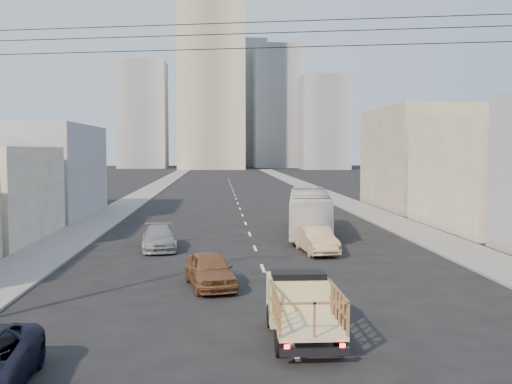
{
  "coord_description": "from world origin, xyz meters",
  "views": [
    {
      "loc": [
        -2.2,
        -14.93,
        5.8
      ],
      "look_at": [
        -0.1,
        17.63,
        3.5
      ],
      "focal_mm": 42.0,
      "sensor_mm": 36.0,
      "label": 1
    }
  ],
  "objects": [
    {
      "name": "lane_dashes",
      "position": [
        0.0,
        53.0,
        0.01
      ],
      "size": [
        0.15,
        104.0,
        0.01
      ],
      "color": "silver",
      "rests_on": "ground"
    },
    {
      "name": "bldg_right_mid",
      "position": [
        19.5,
        28.0,
        4.0
      ],
      "size": [
        11.0,
        14.0,
        8.0
      ],
      "primitive_type": "cube",
      "color": "#AEA38C",
      "rests_on": "ground"
    },
    {
      "name": "sedan_tan",
      "position": [
        3.34,
        18.17,
        0.74
      ],
      "size": [
        2.05,
        4.65,
        1.49
      ],
      "primitive_type": "imported",
      "rotation": [
        0.0,
        0.0,
        0.11
      ],
      "color": "tan",
      "rests_on": "ground"
    },
    {
      "name": "midrise_ne",
      "position": [
        18.0,
        185.0,
        20.0
      ],
      "size": [
        16.0,
        16.0,
        40.0
      ],
      "primitive_type": "cube",
      "color": "gray",
      "rests_on": "ground"
    },
    {
      "name": "high_rise_tower",
      "position": [
        -4.0,
        170.0,
        30.0
      ],
      "size": [
        20.0,
        20.0,
        60.0
      ],
      "primitive_type": "cube",
      "color": "gray",
      "rests_on": "ground"
    },
    {
      "name": "sidewalk_right",
      "position": [
        11.75,
        70.0,
        0.06
      ],
      "size": [
        3.5,
        180.0,
        0.12
      ],
      "primitive_type": "cube",
      "color": "slate",
      "rests_on": "ground"
    },
    {
      "name": "midrise_east",
      "position": [
        30.0,
        165.0,
        14.0
      ],
      "size": [
        14.0,
        14.0,
        28.0
      ],
      "primitive_type": "cube",
      "color": "gray",
      "rests_on": "ground"
    },
    {
      "name": "bldg_right_far",
      "position": [
        20.0,
        44.0,
        5.0
      ],
      "size": [
        12.0,
        16.0,
        10.0
      ],
      "primitive_type": "cube",
      "color": "gray",
      "rests_on": "ground"
    },
    {
      "name": "midrise_nw",
      "position": [
        -26.0,
        180.0,
        17.0
      ],
      "size": [
        15.0,
        15.0,
        34.0
      ],
      "primitive_type": "cube",
      "color": "gray",
      "rests_on": "ground"
    },
    {
      "name": "midrise_back",
      "position": [
        6.0,
        200.0,
        22.0
      ],
      "size": [
        18.0,
        18.0,
        44.0
      ],
      "primitive_type": "cube",
      "color": "gray",
      "rests_on": "ground"
    },
    {
      "name": "flatbed_pickup",
      "position": [
        0.38,
        3.03,
        1.09
      ],
      "size": [
        1.95,
        4.41,
        1.9
      ],
      "color": "#C9BC86",
      "rests_on": "ground"
    },
    {
      "name": "sidewalk_left",
      "position": [
        -11.75,
        70.0,
        0.06
      ],
      "size": [
        3.5,
        180.0,
        0.12
      ],
      "primitive_type": "cube",
      "color": "slate",
      "rests_on": "ground"
    },
    {
      "name": "ground",
      "position": [
        0.0,
        0.0,
        0.0
      ],
      "size": [
        420.0,
        420.0,
        0.0
      ],
      "primitive_type": "plane",
      "color": "black",
      "rests_on": "ground"
    },
    {
      "name": "sedan_brown",
      "position": [
        -2.54,
        10.1,
        0.74
      ],
      "size": [
        2.57,
        4.58,
        1.47
      ],
      "primitive_type": "imported",
      "rotation": [
        0.0,
        0.0,
        0.2
      ],
      "color": "brown",
      "rests_on": "ground"
    },
    {
      "name": "bldg_left_far",
      "position": [
        -19.5,
        39.0,
        4.0
      ],
      "size": [
        12.0,
        16.0,
        8.0
      ],
      "primitive_type": "cube",
      "color": "gray",
      "rests_on": "ground"
    },
    {
      "name": "sedan_grey",
      "position": [
        -5.62,
        19.9,
        0.69
      ],
      "size": [
        2.44,
        4.92,
        1.37
      ],
      "primitive_type": "imported",
      "rotation": [
        0.0,
        0.0,
        0.11
      ],
      "color": "gray",
      "rests_on": "ground"
    },
    {
      "name": "overhead_wires",
      "position": [
        0.0,
        1.5,
        8.97
      ],
      "size": [
        23.01,
        5.02,
        0.72
      ],
      "color": "black",
      "rests_on": "ground"
    },
    {
      "name": "city_bus",
      "position": [
        4.07,
        25.38,
        1.57
      ],
      "size": [
        4.11,
        11.49,
        3.13
      ],
      "primitive_type": "imported",
      "rotation": [
        0.0,
        0.0,
        -0.13
      ],
      "color": "silver",
      "rests_on": "ground"
    }
  ]
}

